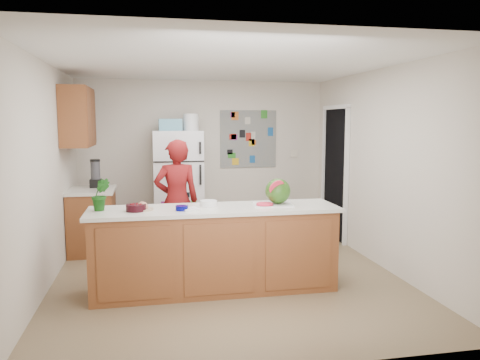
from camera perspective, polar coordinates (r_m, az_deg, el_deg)
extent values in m
cube|color=brown|center=(5.78, -1.73, -11.51)|extent=(4.00, 4.50, 0.02)
cube|color=beige|center=(7.74, -4.47, 2.75)|extent=(4.00, 0.02, 2.50)
cube|color=beige|center=(5.56, -22.70, 0.51)|extent=(0.02, 4.50, 2.50)
cube|color=beige|center=(6.16, 17.02, 1.34)|extent=(0.02, 4.50, 2.50)
cube|color=white|center=(5.52, -1.83, 14.13)|extent=(4.00, 4.50, 0.02)
cube|color=black|center=(7.48, 11.58, 0.70)|extent=(0.03, 0.85, 2.04)
cube|color=brown|center=(5.15, -3.07, -8.63)|extent=(2.60, 0.62, 0.88)
cube|color=silver|center=(5.04, -3.10, -3.59)|extent=(2.68, 0.70, 0.04)
cube|color=brown|center=(6.95, -17.54, -4.89)|extent=(0.60, 0.80, 0.86)
cube|color=silver|center=(6.87, -17.68, -1.22)|extent=(0.64, 0.84, 0.04)
cube|color=brown|center=(6.77, -19.16, 7.27)|extent=(0.35, 1.00, 0.80)
cube|color=silver|center=(7.37, -7.58, -0.64)|extent=(0.75, 0.70, 1.70)
cube|color=#5999B2|center=(7.30, -8.49, 6.68)|extent=(0.35, 0.28, 0.18)
cube|color=slate|center=(7.82, 1.02, 5.02)|extent=(0.95, 0.01, 0.95)
imported|color=maroon|center=(6.18, -7.73, -2.54)|extent=(0.62, 0.44, 1.61)
cylinder|color=black|center=(6.99, -17.20, 0.67)|extent=(0.13, 0.13, 0.38)
cube|color=white|center=(5.19, 4.05, -3.00)|extent=(0.47, 0.38, 0.01)
sphere|color=#245A10|center=(5.20, 4.64, -1.36)|extent=(0.28, 0.28, 0.28)
cylinder|color=red|center=(5.11, 3.03, -2.95)|extent=(0.18, 0.18, 0.02)
cylinder|color=black|center=(4.94, -12.56, -3.32)|extent=(0.20, 0.20, 0.07)
cylinder|color=white|center=(5.13, -3.85, -2.84)|extent=(0.20, 0.20, 0.06)
cylinder|color=#000159|center=(4.90, -7.10, -3.41)|extent=(0.16, 0.16, 0.05)
cylinder|color=beige|center=(4.99, -11.81, -3.51)|extent=(0.30, 0.30, 0.02)
cube|color=white|center=(4.93, -6.12, -3.52)|extent=(0.20, 0.19, 0.02)
cube|color=slate|center=(5.08, 4.97, -3.24)|extent=(0.08, 0.04, 0.01)
imported|color=#0C3C0A|center=(5.04, -16.62, -1.70)|extent=(0.20, 0.17, 0.34)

